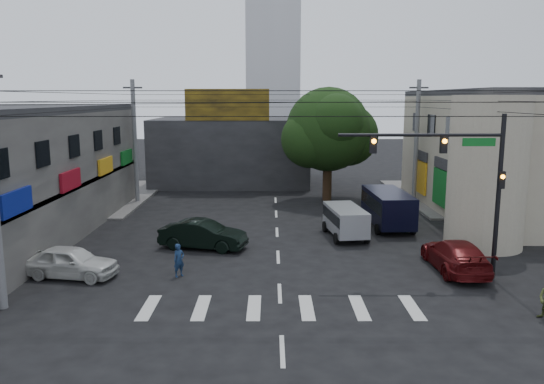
{
  "coord_description": "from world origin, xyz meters",
  "views": [
    {
      "loc": [
        -0.35,
        -23.52,
        7.84
      ],
      "look_at": [
        -0.3,
        4.0,
        2.96
      ],
      "focal_mm": 35.0,
      "sensor_mm": 36.0,
      "label": 1
    }
  ],
  "objects_px": {
    "maroon_sedan": "(455,255)",
    "white_compact": "(71,262)",
    "utility_pole_far_left": "(135,142)",
    "traffic_officer": "(179,260)",
    "navy_van": "(388,209)",
    "silver_minivan": "(345,222)",
    "street_tree": "(328,130)",
    "dark_sedan": "(203,235)",
    "traffic_gantry": "(461,169)",
    "utility_pole_far_right": "(416,142)"
  },
  "relations": [
    {
      "from": "street_tree",
      "to": "traffic_gantry",
      "type": "bearing_deg",
      "value": -78.01
    },
    {
      "from": "street_tree",
      "to": "utility_pole_far_left",
      "type": "distance_m",
      "value": 14.56
    },
    {
      "from": "utility_pole_far_left",
      "to": "navy_van",
      "type": "distance_m",
      "value": 19.26
    },
    {
      "from": "utility_pole_far_left",
      "to": "traffic_officer",
      "type": "distance_m",
      "value": 18.35
    },
    {
      "from": "white_compact",
      "to": "silver_minivan",
      "type": "height_order",
      "value": "silver_minivan"
    },
    {
      "from": "utility_pole_far_right",
      "to": "navy_van",
      "type": "height_order",
      "value": "utility_pole_far_right"
    },
    {
      "from": "silver_minivan",
      "to": "white_compact",
      "type": "bearing_deg",
      "value": 110.28
    },
    {
      "from": "silver_minivan",
      "to": "navy_van",
      "type": "xyz_separation_m",
      "value": [
        2.94,
        2.53,
        0.23
      ]
    },
    {
      "from": "utility_pole_far_left",
      "to": "silver_minivan",
      "type": "bearing_deg",
      "value": -35.29
    },
    {
      "from": "traffic_gantry",
      "to": "maroon_sedan",
      "type": "xyz_separation_m",
      "value": [
        0.29,
        0.91,
        -4.11
      ]
    },
    {
      "from": "utility_pole_far_left",
      "to": "dark_sedan",
      "type": "distance_m",
      "value": 14.58
    },
    {
      "from": "traffic_gantry",
      "to": "traffic_officer",
      "type": "distance_m",
      "value": 12.94
    },
    {
      "from": "white_compact",
      "to": "maroon_sedan",
      "type": "bearing_deg",
      "value": -76.31
    },
    {
      "from": "traffic_gantry",
      "to": "dark_sedan",
      "type": "distance_m",
      "value": 13.26
    },
    {
      "from": "white_compact",
      "to": "street_tree",
      "type": "bearing_deg",
      "value": -25.59
    },
    {
      "from": "traffic_gantry",
      "to": "dark_sedan",
      "type": "relative_size",
      "value": 1.5
    },
    {
      "from": "utility_pole_far_right",
      "to": "maroon_sedan",
      "type": "height_order",
      "value": "utility_pole_far_right"
    },
    {
      "from": "traffic_gantry",
      "to": "navy_van",
      "type": "relative_size",
      "value": 1.29
    },
    {
      "from": "utility_pole_far_right",
      "to": "traffic_officer",
      "type": "relative_size",
      "value": 6.16
    },
    {
      "from": "silver_minivan",
      "to": "dark_sedan",
      "type": "bearing_deg",
      "value": 98.89
    },
    {
      "from": "white_compact",
      "to": "traffic_gantry",
      "type": "bearing_deg",
      "value": -79.31
    },
    {
      "from": "maroon_sedan",
      "to": "navy_van",
      "type": "xyz_separation_m",
      "value": [
        -1.3,
        8.44,
        0.38
      ]
    },
    {
      "from": "traffic_officer",
      "to": "silver_minivan",
      "type": "bearing_deg",
      "value": -4.08
    },
    {
      "from": "utility_pole_far_right",
      "to": "navy_van",
      "type": "bearing_deg",
      "value": -115.66
    },
    {
      "from": "utility_pole_far_left",
      "to": "maroon_sedan",
      "type": "relative_size",
      "value": 1.83
    },
    {
      "from": "maroon_sedan",
      "to": "traffic_officer",
      "type": "height_order",
      "value": "traffic_officer"
    },
    {
      "from": "maroon_sedan",
      "to": "navy_van",
      "type": "height_order",
      "value": "navy_van"
    },
    {
      "from": "utility_pole_far_right",
      "to": "navy_van",
      "type": "distance_m",
      "value": 9.18
    },
    {
      "from": "maroon_sedan",
      "to": "navy_van",
      "type": "distance_m",
      "value": 8.55
    },
    {
      "from": "traffic_gantry",
      "to": "navy_van",
      "type": "bearing_deg",
      "value": 96.12
    },
    {
      "from": "maroon_sedan",
      "to": "white_compact",
      "type": "bearing_deg",
      "value": 2.03
    },
    {
      "from": "maroon_sedan",
      "to": "traffic_officer",
      "type": "bearing_deg",
      "value": 2.66
    },
    {
      "from": "utility_pole_far_right",
      "to": "traffic_officer",
      "type": "bearing_deg",
      "value": -131.51
    },
    {
      "from": "utility_pole_far_right",
      "to": "silver_minivan",
      "type": "distance_m",
      "value": 12.7
    },
    {
      "from": "utility_pole_far_right",
      "to": "traffic_officer",
      "type": "height_order",
      "value": "utility_pole_far_right"
    },
    {
      "from": "dark_sedan",
      "to": "street_tree",
      "type": "bearing_deg",
      "value": -16.29
    },
    {
      "from": "white_compact",
      "to": "navy_van",
      "type": "bearing_deg",
      "value": -49.07
    },
    {
      "from": "utility_pole_far_left",
      "to": "silver_minivan",
      "type": "height_order",
      "value": "utility_pole_far_left"
    },
    {
      "from": "street_tree",
      "to": "dark_sedan",
      "type": "xyz_separation_m",
      "value": [
        -7.93,
        -13.44,
        -4.72
      ]
    },
    {
      "from": "utility_pole_far_left",
      "to": "silver_minivan",
      "type": "relative_size",
      "value": 2.17
    },
    {
      "from": "silver_minivan",
      "to": "utility_pole_far_left",
      "type": "bearing_deg",
      "value": 47.48
    },
    {
      "from": "silver_minivan",
      "to": "street_tree",
      "type": "bearing_deg",
      "value": -7.84
    },
    {
      "from": "traffic_gantry",
      "to": "white_compact",
      "type": "bearing_deg",
      "value": 179.99
    },
    {
      "from": "utility_pole_far_right",
      "to": "maroon_sedan",
      "type": "relative_size",
      "value": 1.83
    },
    {
      "from": "utility_pole_far_left",
      "to": "traffic_officer",
      "type": "bearing_deg",
      "value": -70.29
    },
    {
      "from": "street_tree",
      "to": "navy_van",
      "type": "bearing_deg",
      "value": -71.93
    },
    {
      "from": "utility_pole_far_left",
      "to": "navy_van",
      "type": "height_order",
      "value": "utility_pole_far_left"
    },
    {
      "from": "dark_sedan",
      "to": "navy_van",
      "type": "relative_size",
      "value": 0.86
    },
    {
      "from": "utility_pole_far_left",
      "to": "white_compact",
      "type": "distance_m",
      "value": 17.49
    },
    {
      "from": "white_compact",
      "to": "silver_minivan",
      "type": "relative_size",
      "value": 1.04
    }
  ]
}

